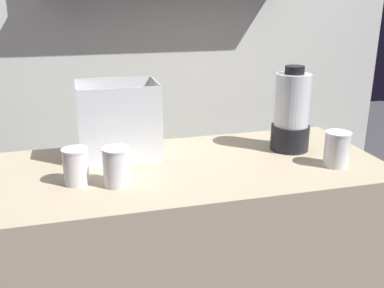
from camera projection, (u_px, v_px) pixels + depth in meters
counter at (192, 270)px, 1.74m from camera, size 1.40×0.64×0.90m
back_wall_unit at (152, 42)px, 2.18m from camera, size 2.60×0.24×2.50m
carrot_display_bin at (120, 133)px, 1.67m from camera, size 0.30×0.22×0.28m
blender_pitcher at (291, 114)px, 1.72m from camera, size 0.15×0.15×0.33m
juice_cup_pomegranate_far_left at (76, 169)px, 1.43m from camera, size 0.09×0.09×0.12m
juice_cup_carrot_left at (117, 169)px, 1.41m from camera, size 0.09×0.09×0.13m
juice_cup_pomegranate_middle at (337, 151)px, 1.57m from camera, size 0.09×0.09×0.13m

